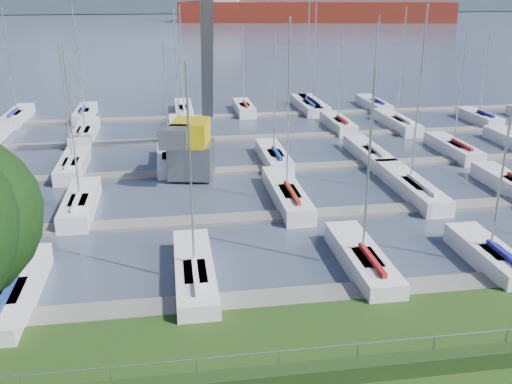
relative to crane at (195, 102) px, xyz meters
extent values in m
cube|color=#404B5E|center=(2.53, 233.91, -5.73)|extent=(800.00, 540.00, 0.20)
cube|color=#1E3513|center=(2.53, -26.49, -4.98)|extent=(80.00, 0.70, 0.70)
cylinder|color=gray|center=(2.53, -26.09, -4.13)|extent=(80.00, 0.04, 0.04)
cube|color=gray|center=(2.53, -20.09, -5.55)|extent=(90.00, 1.60, 0.25)
cube|color=slate|center=(2.53, -10.09, -5.55)|extent=(90.00, 1.60, 0.25)
cube|color=slate|center=(2.53, -0.09, -5.55)|extent=(90.00, 1.60, 0.25)
cube|color=gray|center=(2.53, 9.91, -5.55)|extent=(90.00, 1.60, 0.25)
cube|color=slate|center=(2.53, 19.91, -5.55)|extent=(90.00, 1.60, 0.25)
cube|color=slate|center=(-0.46, -1.23, -4.13)|extent=(3.78, 3.78, 2.60)
cube|color=gold|center=(-0.46, -1.23, -2.03)|extent=(3.23, 3.86, 1.80)
cube|color=#53555B|center=(1.34, 3.27, 6.97)|extent=(1.32, 11.24, 19.89)
cube|color=slate|center=(-1.66, -3.23, -1.83)|extent=(2.40, 2.56, 1.40)
cube|color=maroon|center=(58.01, 189.09, -2.83)|extent=(109.47, 37.13, 10.00)
camera|label=1|loc=(-1.99, -43.23, 8.41)|focal=40.00mm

